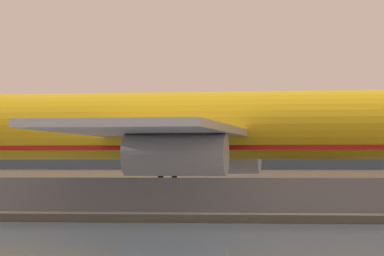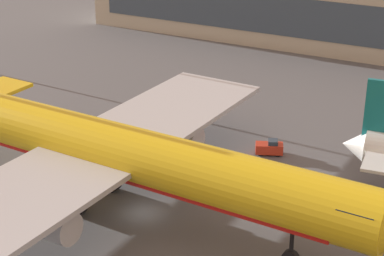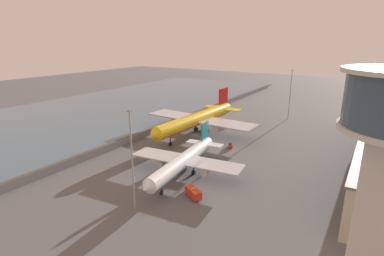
% 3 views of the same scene
% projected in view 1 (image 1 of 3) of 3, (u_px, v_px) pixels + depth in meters
% --- Properties ---
extents(ground_plane, '(500.00, 500.00, 0.00)m').
position_uv_depth(ground_plane, '(238.00, 209.00, 87.33)').
color(ground_plane, '#565659').
extents(shoreline_seawall, '(320.00, 3.00, 0.50)m').
position_uv_depth(shoreline_seawall, '(207.00, 218.00, 67.03)').
color(shoreline_seawall, '#474238').
rests_on(shoreline_seawall, ground).
extents(perimeter_fence, '(280.00, 0.10, 2.59)m').
position_uv_depth(perimeter_fence, '(216.00, 198.00, 71.52)').
color(perimeter_fence, slate).
rests_on(perimeter_fence, ground).
extents(cargo_jet_yellow, '(57.29, 49.15, 16.41)m').
position_uv_depth(cargo_jet_yellow, '(202.00, 128.00, 87.37)').
color(cargo_jet_yellow, yellow).
rests_on(cargo_jet_yellow, ground).
extents(baggage_tug, '(3.57, 2.76, 1.80)m').
position_uv_depth(baggage_tug, '(317.00, 193.00, 104.87)').
color(baggage_tug, red).
rests_on(baggage_tug, ground).
extents(terminal_building, '(93.21, 15.93, 11.94)m').
position_uv_depth(terminal_building, '(259.00, 146.00, 153.82)').
color(terminal_building, '#BCB299').
rests_on(terminal_building, ground).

